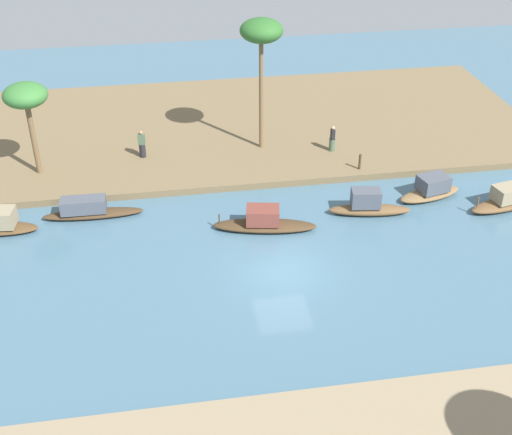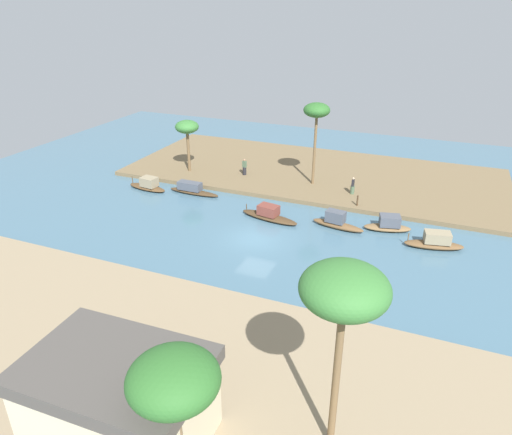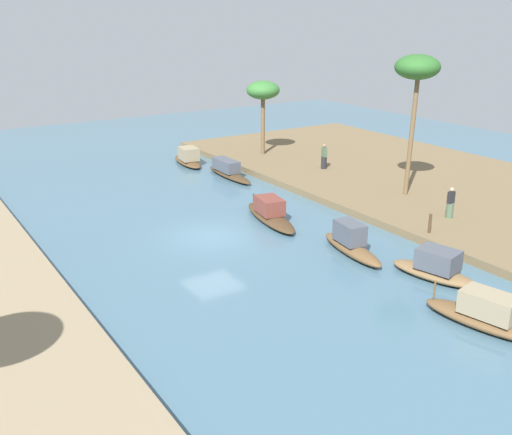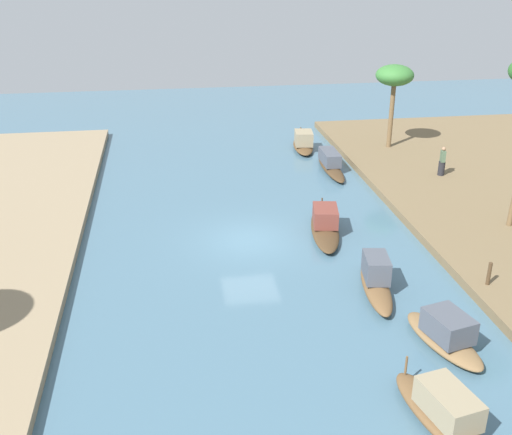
# 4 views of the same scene
# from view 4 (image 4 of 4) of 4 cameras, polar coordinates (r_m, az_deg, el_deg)

# --- Properties ---
(river_water) EXTENTS (67.57, 67.57, 0.00)m
(river_water) POSITION_cam_4_polar(r_m,az_deg,el_deg) (27.27, -0.57, -2.13)
(river_water) COLOR #476B7F
(river_water) RESTS_ON ground
(sampan_foreground) EXTENTS (3.73, 2.02, 1.25)m
(sampan_foreground) POSITION_cam_4_polar(r_m,az_deg,el_deg) (20.96, 17.20, -10.33)
(sampan_foreground) COLOR brown
(sampan_foreground) RESTS_ON river_water
(sampan_midstream) EXTENTS (4.26, 2.01, 1.27)m
(sampan_midstream) POSITION_cam_4_polar(r_m,az_deg,el_deg) (17.87, 17.11, -16.98)
(sampan_midstream) COLOR brown
(sampan_midstream) RESTS_ON river_water
(sampan_upstream_small) EXTENTS (4.24, 1.57, 1.39)m
(sampan_upstream_small) POSITION_cam_4_polar(r_m,az_deg,el_deg) (23.50, 11.10, -5.69)
(sampan_upstream_small) COLOR brown
(sampan_upstream_small) RESTS_ON river_water
(sampan_with_tall_canopy) EXTENTS (5.19, 2.13, 1.21)m
(sampan_with_tall_canopy) POSITION_cam_4_polar(r_m,az_deg,el_deg) (28.00, 6.43, -0.64)
(sampan_with_tall_canopy) COLOR #47331E
(sampan_with_tall_canopy) RESTS_ON river_water
(sampan_with_red_awning) EXTENTS (5.01, 1.02, 1.10)m
(sampan_with_red_awning) POSITION_cam_4_polar(r_m,az_deg,el_deg) (36.26, 6.94, 5.04)
(sampan_with_red_awning) COLOR #47331E
(sampan_with_red_awning) RESTS_ON river_water
(sampan_open_hull) EXTENTS (4.20, 1.73, 1.24)m
(sampan_open_hull) POSITION_cam_4_polar(r_m,az_deg,el_deg) (40.09, 4.42, 6.96)
(sampan_open_hull) COLOR brown
(sampan_open_hull) RESTS_ON river_water
(person_on_near_bank) EXTENTS (0.43, 0.42, 1.62)m
(person_on_near_bank) POSITION_cam_4_polar(r_m,az_deg,el_deg) (35.48, 16.91, 4.84)
(person_on_near_bank) COLOR #232328
(person_on_near_bank) RESTS_ON riverbank_left
(mooring_post) EXTENTS (0.14, 0.14, 0.91)m
(mooring_post) POSITION_cam_4_polar(r_m,az_deg,el_deg) (24.37, 20.85, -4.89)
(mooring_post) COLOR #4C3823
(mooring_post) RESTS_ON riverbank_left
(palm_tree_left_far) EXTENTS (2.32, 2.32, 5.15)m
(palm_tree_left_far) POSITION_cam_4_polar(r_m,az_deg,el_deg) (39.24, 12.76, 12.61)
(palm_tree_left_far) COLOR brown
(palm_tree_left_far) RESTS_ON riverbank_left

